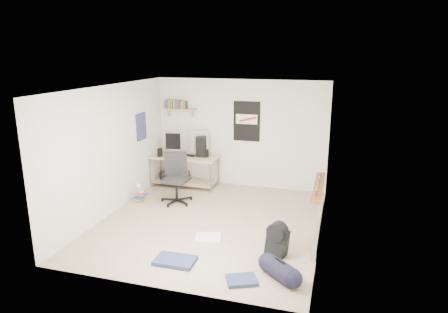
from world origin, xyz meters
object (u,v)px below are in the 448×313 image
(office_chair, at_px, (176,180))
(duffel_bag, at_px, (280,270))
(book_stack, at_px, (141,195))
(backpack, at_px, (277,242))
(desk, at_px, (184,171))

(office_chair, relative_size, duffel_bag, 1.96)
(duffel_bag, relative_size, book_stack, 1.39)
(office_chair, relative_size, book_stack, 2.72)
(office_chair, height_order, backpack, office_chair)
(desk, distance_m, duffel_bag, 4.38)
(office_chair, bearing_deg, duffel_bag, -67.03)
(desk, height_order, backpack, desk)
(office_chair, relative_size, backpack, 2.47)
(duffel_bag, bearing_deg, backpack, 141.84)
(book_stack, bearing_deg, backpack, -24.89)
(office_chair, bearing_deg, book_stack, 168.41)
(book_stack, bearing_deg, office_chair, 12.94)
(desk, bearing_deg, office_chair, -74.29)
(desk, xyz_separation_m, book_stack, (-0.51, -1.22, -0.21))
(backpack, height_order, duffel_bag, backpack)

